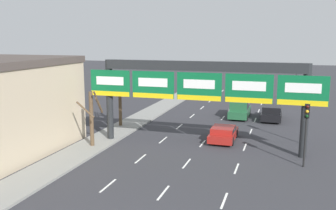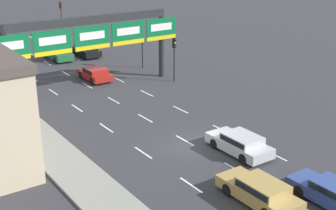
{
  "view_description": "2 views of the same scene",
  "coord_description": "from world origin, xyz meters",
  "px_view_note": "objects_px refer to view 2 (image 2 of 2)",
  "views": [
    {
      "loc": [
        5.94,
        -12.09,
        8.27
      ],
      "look_at": [
        -1.87,
        12.81,
        3.55
      ],
      "focal_mm": 40.0,
      "sensor_mm": 36.0,
      "label": 1
    },
    {
      "loc": [
        -17.32,
        -21.95,
        12.88
      ],
      "look_at": [
        -0.13,
        2.8,
        2.04
      ],
      "focal_mm": 50.0,
      "sensor_mm": 36.0,
      "label": 2
    }
  ],
  "objects_px": {
    "car_silver": "(240,143)",
    "car_gold": "(260,191)",
    "car_blue": "(334,193)",
    "car_red": "(95,73)",
    "car_black": "(85,49)",
    "traffic_light_mid_block": "(61,11)",
    "sign_gantry": "(91,34)",
    "tree_bare_closest": "(13,84)",
    "suv_green": "(58,51)",
    "traffic_light_far_end": "(142,38)",
    "traffic_light_near_gantry": "(174,50)"
  },
  "relations": [
    {
      "from": "car_silver",
      "to": "car_gold",
      "type": "height_order",
      "value": "car_gold"
    },
    {
      "from": "car_blue",
      "to": "car_red",
      "type": "bearing_deg",
      "value": 89.96
    },
    {
      "from": "car_gold",
      "to": "car_silver",
      "type": "bearing_deg",
      "value": 56.79
    },
    {
      "from": "car_black",
      "to": "traffic_light_mid_block",
      "type": "xyz_separation_m",
      "value": [
        2.48,
        12.57,
        2.54
      ]
    },
    {
      "from": "sign_gantry",
      "to": "tree_bare_closest",
      "type": "relative_size",
      "value": 4.1
    },
    {
      "from": "suv_green",
      "to": "traffic_light_mid_block",
      "type": "height_order",
      "value": "traffic_light_mid_block"
    },
    {
      "from": "traffic_light_far_end",
      "to": "tree_bare_closest",
      "type": "distance_m",
      "value": 16.32
    },
    {
      "from": "sign_gantry",
      "to": "traffic_light_near_gantry",
      "type": "height_order",
      "value": "sign_gantry"
    },
    {
      "from": "car_black",
      "to": "sign_gantry",
      "type": "bearing_deg",
      "value": -112.14
    },
    {
      "from": "car_red",
      "to": "car_black",
      "type": "xyz_separation_m",
      "value": [
        3.42,
        9.33,
        0.13
      ]
    },
    {
      "from": "car_silver",
      "to": "suv_green",
      "type": "bearing_deg",
      "value": 90.16
    },
    {
      "from": "traffic_light_far_end",
      "to": "car_red",
      "type": "bearing_deg",
      "value": -169.9
    },
    {
      "from": "traffic_light_far_end",
      "to": "tree_bare_closest",
      "type": "relative_size",
      "value": 1.03
    },
    {
      "from": "car_silver",
      "to": "car_gold",
      "type": "xyz_separation_m",
      "value": [
        -3.24,
        -4.94,
        0.01
      ]
    },
    {
      "from": "suv_green",
      "to": "traffic_light_far_end",
      "type": "relative_size",
      "value": 1.04
    },
    {
      "from": "traffic_light_far_end",
      "to": "car_silver",
      "type": "bearing_deg",
      "value": -105.44
    },
    {
      "from": "car_gold",
      "to": "traffic_light_far_end",
      "type": "distance_m",
      "value": 27.43
    },
    {
      "from": "car_blue",
      "to": "traffic_light_far_end",
      "type": "xyz_separation_m",
      "value": [
        6.04,
        28.05,
        2.51
      ]
    },
    {
      "from": "suv_green",
      "to": "car_black",
      "type": "distance_m",
      "value": 3.25
    },
    {
      "from": "car_silver",
      "to": "car_blue",
      "type": "height_order",
      "value": "car_silver"
    },
    {
      "from": "car_black",
      "to": "traffic_light_mid_block",
      "type": "bearing_deg",
      "value": 78.82
    },
    {
      "from": "sign_gantry",
      "to": "car_black",
      "type": "xyz_separation_m",
      "value": [
        4.85,
        11.93,
        -4.24
      ]
    },
    {
      "from": "car_silver",
      "to": "car_black",
      "type": "relative_size",
      "value": 0.94
    },
    {
      "from": "car_silver",
      "to": "car_gold",
      "type": "bearing_deg",
      "value": -123.21
    },
    {
      "from": "car_silver",
      "to": "traffic_light_near_gantry",
      "type": "relative_size",
      "value": 1.08
    },
    {
      "from": "car_blue",
      "to": "traffic_light_far_end",
      "type": "bearing_deg",
      "value": 77.84
    },
    {
      "from": "traffic_light_mid_block",
      "to": "tree_bare_closest",
      "type": "bearing_deg",
      "value": -119.38
    },
    {
      "from": "car_blue",
      "to": "traffic_light_mid_block",
      "type": "xyz_separation_m",
      "value": [
        5.92,
        48.88,
        2.65
      ]
    },
    {
      "from": "car_silver",
      "to": "traffic_light_near_gantry",
      "type": "xyz_separation_m",
      "value": [
        5.7,
        15.11,
        2.28
      ]
    },
    {
      "from": "car_red",
      "to": "traffic_light_far_end",
      "type": "relative_size",
      "value": 0.92
    },
    {
      "from": "car_silver",
      "to": "traffic_light_far_end",
      "type": "height_order",
      "value": "traffic_light_far_end"
    },
    {
      "from": "car_silver",
      "to": "suv_green",
      "type": "distance_m",
      "value": 29.33
    },
    {
      "from": "sign_gantry",
      "to": "suv_green",
      "type": "height_order",
      "value": "sign_gantry"
    },
    {
      "from": "car_black",
      "to": "car_gold",
      "type": "bearing_deg",
      "value": -100.63
    },
    {
      "from": "car_silver",
      "to": "car_red",
      "type": "distance_m",
      "value": 19.78
    },
    {
      "from": "sign_gantry",
      "to": "car_black",
      "type": "distance_m",
      "value": 13.56
    },
    {
      "from": "car_black",
      "to": "tree_bare_closest",
      "type": "distance_m",
      "value": 19.04
    },
    {
      "from": "car_gold",
      "to": "car_blue",
      "type": "bearing_deg",
      "value": -37.46
    },
    {
      "from": "traffic_light_near_gantry",
      "to": "traffic_light_far_end",
      "type": "height_order",
      "value": "traffic_light_far_end"
    },
    {
      "from": "car_silver",
      "to": "suv_green",
      "type": "xyz_separation_m",
      "value": [
        -0.08,
        29.33,
        0.32
      ]
    },
    {
      "from": "sign_gantry",
      "to": "car_gold",
      "type": "height_order",
      "value": "sign_gantry"
    },
    {
      "from": "suv_green",
      "to": "car_red",
      "type": "bearing_deg",
      "value": -91.12
    },
    {
      "from": "sign_gantry",
      "to": "car_red",
      "type": "relative_size",
      "value": 4.3
    },
    {
      "from": "traffic_light_near_gantry",
      "to": "traffic_light_mid_block",
      "type": "height_order",
      "value": "traffic_light_mid_block"
    },
    {
      "from": "tree_bare_closest",
      "to": "car_blue",
      "type": "bearing_deg",
      "value": -67.54
    },
    {
      "from": "car_blue",
      "to": "car_black",
      "type": "xyz_separation_m",
      "value": [
        3.44,
        36.31,
        0.11
      ]
    },
    {
      "from": "car_black",
      "to": "traffic_light_far_end",
      "type": "xyz_separation_m",
      "value": [
        2.61,
        -8.26,
        2.4
      ]
    },
    {
      "from": "suv_green",
      "to": "traffic_light_near_gantry",
      "type": "bearing_deg",
      "value": -67.88
    },
    {
      "from": "car_blue",
      "to": "car_gold",
      "type": "xyz_separation_m",
      "value": [
        -2.95,
        2.26,
        0.03
      ]
    },
    {
      "from": "car_black",
      "to": "car_silver",
      "type": "bearing_deg",
      "value": -96.18
    }
  ]
}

